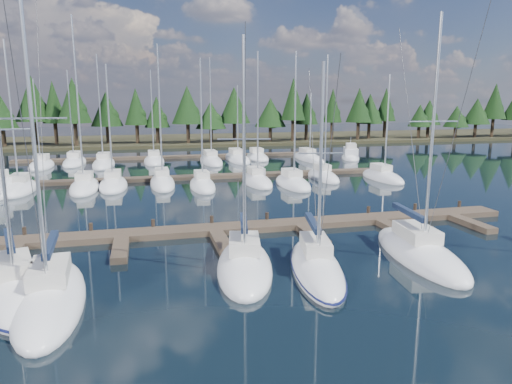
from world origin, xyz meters
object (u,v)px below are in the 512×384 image
object	(u,v)px
main_dock	(216,232)
front_sailboat_1	(15,290)
motor_yacht_right	(350,156)
front_sailboat_5	(419,252)
front_sailboat_2	(50,297)
front_sailboat_4	(316,267)
front_sailboat_3	(245,266)

from	to	relation	value
main_dock	front_sailboat_1	distance (m)	12.74
motor_yacht_right	front_sailboat_5	bearing A→B (deg)	-110.64
front_sailboat_1	front_sailboat_2	xyz separation A→B (m)	(1.72, -1.33, 0.01)
main_dock	front_sailboat_5	size ratio (longest dim) A/B	3.15
front_sailboat_1	front_sailboat_4	size ratio (longest dim) A/B	1.21
front_sailboat_5	motor_yacht_right	xyz separation A→B (m)	(16.09, 42.73, 0.16)
front_sailboat_2	front_sailboat_1	bearing A→B (deg)	142.36
front_sailboat_1	front_sailboat_3	size ratio (longest dim) A/B	1.09
motor_yacht_right	front_sailboat_1	bearing A→B (deg)	-130.83
front_sailboat_5	front_sailboat_3	bearing A→B (deg)	178.17
front_sailboat_5	main_dock	bearing A→B (deg)	145.85
main_dock	motor_yacht_right	distance (m)	44.45
main_dock	front_sailboat_2	world-z (taller)	front_sailboat_2
main_dock	motor_yacht_right	bearing A→B (deg)	53.13
front_sailboat_3	front_sailboat_5	world-z (taller)	front_sailboat_5
front_sailboat_3	front_sailboat_4	bearing A→B (deg)	-16.42
main_dock	front_sailboat_4	distance (m)	8.89
main_dock	front_sailboat_3	world-z (taller)	front_sailboat_3
front_sailboat_3	motor_yacht_right	world-z (taller)	front_sailboat_3
front_sailboat_1	front_sailboat_4	bearing A→B (deg)	-2.25
main_dock	front_sailboat_4	xyz separation A→B (m)	(4.05, -7.91, 0.07)
front_sailboat_2	front_sailboat_4	size ratio (longest dim) A/B	1.29
front_sailboat_2	front_sailboat_4	distance (m)	12.75
front_sailboat_4	front_sailboat_5	world-z (taller)	front_sailboat_5
front_sailboat_2	front_sailboat_5	size ratio (longest dim) A/B	1.05
front_sailboat_5	motor_yacht_right	size ratio (longest dim) A/B	1.69
main_dock	motor_yacht_right	size ratio (longest dim) A/B	5.32
front_sailboat_4	front_sailboat_3	bearing A→B (deg)	163.58
front_sailboat_4	motor_yacht_right	size ratio (longest dim) A/B	1.38
front_sailboat_4	front_sailboat_2	bearing A→B (deg)	-176.57
main_dock	front_sailboat_5	world-z (taller)	front_sailboat_5
main_dock	front_sailboat_1	world-z (taller)	front_sailboat_1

